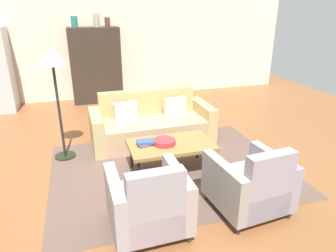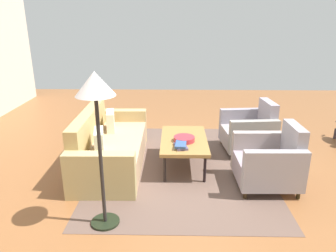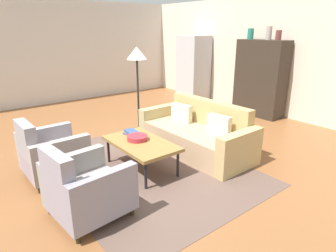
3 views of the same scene
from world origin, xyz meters
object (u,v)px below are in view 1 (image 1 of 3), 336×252
armchair_right (252,186)px  vase_round (96,20)px  coffee_table (171,146)px  armchair_left (149,205)px  cabinet (96,66)px  floor_lamp (53,67)px  vase_small (107,22)px  couch (151,125)px  book_stack (147,143)px  fruit_bowl (164,142)px  vase_tall (74,22)px

armchair_right → vase_round: size_ratio=2.98×
coffee_table → armchair_right: bearing=-62.5°
armchair_left → cabinet: size_ratio=0.49×
cabinet → floor_lamp: bearing=-104.7°
cabinet → vase_small: (0.35, -0.00, 1.01)m
couch → armchair_right: (0.61, -2.35, 0.06)m
armchair_left → cabinet: cabinet is taller
cabinet → vase_small: vase_small is taller
armchair_right → vase_small: bearing=95.4°
coffee_table → armchair_right: 1.32m
couch → vase_round: bearing=-78.4°
couch → vase_small: (-0.36, 2.74, 1.62)m
armchair_right → cabinet: bearing=99.2°
armchair_right → book_stack: bearing=122.5°
armchair_left → book_stack: 1.26m
couch → fruit_bowl: couch is taller
fruit_bowl → floor_lamp: 1.93m
armchair_right → vase_round: (-1.21, 5.09, 1.60)m
armchair_left → book_stack: armchair_left is taller
book_stack → vase_round: vase_round is taller
coffee_table → vase_small: vase_small is taller
book_stack → cabinet: cabinet is taller
fruit_bowl → armchair_left: bearing=-113.3°
vase_small → book_stack: bearing=-89.8°
coffee_table → vase_tall: 4.35m
cabinet → couch: bearing=-75.5°
book_stack → vase_small: bearing=90.2°
book_stack → vase_small: (-0.02, 3.87, 1.43)m
floor_lamp → vase_round: bearing=73.5°
vase_tall → armchair_right: bearing=-71.4°
couch → vase_tall: 3.37m
vase_tall → vase_small: 0.75m
vase_small → floor_lamp: size_ratio=0.12×
vase_tall → vase_round: vase_round is taller
armchair_left → couch: bearing=74.7°
armchair_left → floor_lamp: floor_lamp is taller
fruit_bowl → vase_round: vase_round is taller
armchair_left → fruit_bowl: 1.28m
fruit_bowl → book_stack: size_ratio=1.08×
coffee_table → vase_round: vase_round is taller
vase_round → vase_small: vase_round is taller
armchair_left → vase_tall: vase_tall is taller
fruit_bowl → vase_tall: (-1.01, 3.92, 1.44)m
vase_round → floor_lamp: bearing=-106.5°
floor_lamp → couch: bearing=10.0°
coffee_table → vase_tall: size_ratio=4.83×
book_stack → vase_small: vase_small is taller
vase_round → cabinet: bearing=177.3°
armchair_left → cabinet: (-0.11, 5.09, 0.56)m
vase_tall → vase_small: vase_tall is taller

